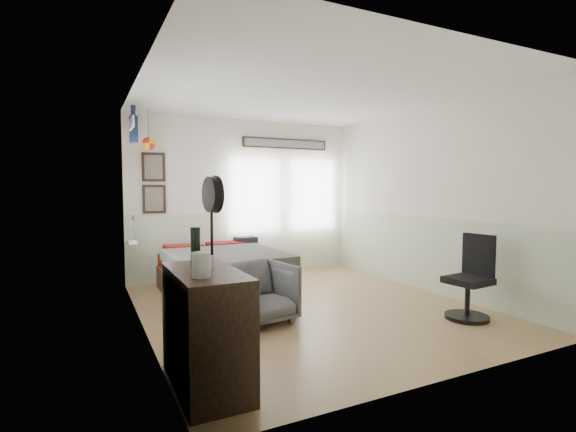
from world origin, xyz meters
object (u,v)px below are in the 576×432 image
at_px(bed, 221,274).
at_px(armchair, 258,293).
at_px(nightstand, 246,264).
at_px(dresser, 206,329).
at_px(task_chair, 471,284).

height_order(bed, armchair, armchair).
distance_m(bed, nightstand, 1.13).
bearing_deg(bed, nightstand, 51.20).
height_order(bed, dresser, dresser).
height_order(bed, nightstand, bed).
relative_size(bed, armchair, 2.78).
bearing_deg(dresser, armchair, 53.21).
xyz_separation_m(bed, task_chair, (2.31, -2.24, 0.08)).
distance_m(dresser, nightstand, 3.77).
bearing_deg(armchair, dresser, -135.56).
relative_size(armchair, task_chair, 0.75).
relative_size(nightstand, task_chair, 0.52).
distance_m(bed, task_chair, 3.22).
distance_m(armchair, nightstand, 2.26).
bearing_deg(armchair, nightstand, 64.21).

